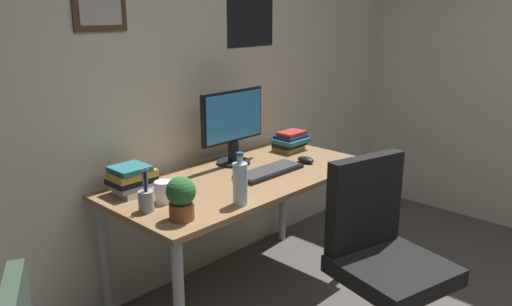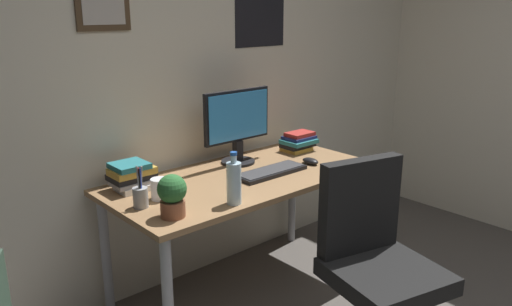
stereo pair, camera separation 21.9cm
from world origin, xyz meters
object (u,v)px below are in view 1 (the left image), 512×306
at_px(coffee_mug_near, 164,192).
at_px(water_bottle, 240,183).
at_px(book_stack_left, 133,179).
at_px(book_stack_right, 290,141).
at_px(computer_mouse, 306,160).
at_px(pen_cup, 146,200).
at_px(potted_plant, 181,197).
at_px(office_chair, 381,250).
at_px(keyboard, 269,171).
at_px(monitor, 233,124).

bearing_deg(coffee_mug_near, water_bottle, -51.15).
bearing_deg(book_stack_left, book_stack_right, -3.15).
bearing_deg(computer_mouse, book_stack_left, 162.61).
xyz_separation_m(pen_cup, book_stack_left, (0.09, 0.25, 0.02)).
height_order(potted_plant, book_stack_left, potted_plant).
relative_size(coffee_mug_near, book_stack_left, 0.58).
bearing_deg(computer_mouse, coffee_mug_near, 174.25).
xyz_separation_m(office_chair, computer_mouse, (0.34, 0.72, 0.21)).
height_order(keyboard, water_bottle, water_bottle).
bearing_deg(water_bottle, coffee_mug_near, 128.85).
bearing_deg(water_bottle, book_stack_left, 117.53).
relative_size(potted_plant, pen_cup, 0.98).
height_order(coffee_mug_near, book_stack_right, book_stack_right).
distance_m(keyboard, water_bottle, 0.49).
distance_m(office_chair, potted_plant, 0.95).
relative_size(potted_plant, book_stack_right, 0.92).
relative_size(computer_mouse, book_stack_left, 0.51).
distance_m(computer_mouse, coffee_mug_near, 0.96).
bearing_deg(coffee_mug_near, pen_cup, -165.33).
xyz_separation_m(office_chair, potted_plant, (-0.68, 0.59, 0.30)).
bearing_deg(computer_mouse, water_bottle, -165.74).
bearing_deg(book_stack_left, keyboard, -22.70).
bearing_deg(book_stack_right, book_stack_left, 176.85).
distance_m(monitor, pen_cup, 0.83).
distance_m(monitor, coffee_mug_near, 0.71).
xyz_separation_m(water_bottle, pen_cup, (-0.35, 0.25, -0.05)).
relative_size(potted_plant, book_stack_left, 0.90).
relative_size(book_stack_left, book_stack_right, 1.02).
xyz_separation_m(water_bottle, book_stack_left, (-0.26, 0.49, -0.04)).
relative_size(computer_mouse, coffee_mug_near, 0.88).
xyz_separation_m(keyboard, computer_mouse, (0.30, -0.02, 0.01)).
relative_size(office_chair, keyboard, 2.21).
distance_m(keyboard, computer_mouse, 0.30).
bearing_deg(pen_cup, book_stack_left, 69.20).
height_order(office_chair, pen_cup, office_chair).
relative_size(office_chair, book_stack_left, 4.37).
distance_m(keyboard, book_stack_right, 0.51).
distance_m(coffee_mug_near, book_stack_right, 1.12).
height_order(water_bottle, pen_cup, water_bottle).
distance_m(monitor, water_bottle, 0.66).
bearing_deg(keyboard, monitor, 90.75).
relative_size(monitor, book_stack_right, 2.16).
xyz_separation_m(office_chair, coffee_mug_near, (-0.61, 0.82, 0.24)).
xyz_separation_m(monitor, water_bottle, (-0.43, -0.49, -0.13)).
xyz_separation_m(water_bottle, potted_plant, (-0.30, 0.06, -0.00)).
height_order(keyboard, computer_mouse, computer_mouse).
height_order(coffee_mug_near, potted_plant, potted_plant).
xyz_separation_m(coffee_mug_near, book_stack_right, (1.11, 0.15, 0.01)).
relative_size(office_chair, monitor, 2.07).
height_order(computer_mouse, water_bottle, water_bottle).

